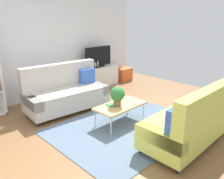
# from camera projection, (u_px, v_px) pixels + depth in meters

# --- Properties ---
(ground_plane) EXTENTS (7.68, 7.68, 0.00)m
(ground_plane) POSITION_uv_depth(u_px,v_px,m) (119.00, 128.00, 4.60)
(ground_plane) COLOR brown
(wall_far) EXTENTS (6.40, 0.12, 2.90)m
(wall_far) POSITION_uv_depth(u_px,v_px,m) (44.00, 44.00, 6.05)
(wall_far) COLOR silver
(wall_far) RESTS_ON ground_plane
(area_rug) EXTENTS (2.90, 2.20, 0.01)m
(area_rug) POSITION_uv_depth(u_px,v_px,m) (126.00, 127.00, 4.63)
(area_rug) COLOR slate
(area_rug) RESTS_ON ground_plane
(couch_beige) EXTENTS (1.97, 1.00, 1.10)m
(couch_beige) POSITION_uv_depth(u_px,v_px,m) (66.00, 92.00, 5.37)
(couch_beige) COLOR #B2ADA3
(couch_beige) RESTS_ON ground_plane
(couch_green) EXTENTS (1.91, 0.86, 1.10)m
(couch_green) POSITION_uv_depth(u_px,v_px,m) (191.00, 121.00, 3.88)
(couch_green) COLOR #C1CC51
(couch_green) RESTS_ON ground_plane
(coffee_table) EXTENTS (1.10, 0.56, 0.42)m
(coffee_table) POSITION_uv_depth(u_px,v_px,m) (120.00, 106.00, 4.67)
(coffee_table) COLOR tan
(coffee_table) RESTS_ON ground_plane
(tv_console) EXTENTS (1.40, 0.44, 0.64)m
(tv_console) POSITION_uv_depth(u_px,v_px,m) (98.00, 77.00, 7.24)
(tv_console) COLOR silver
(tv_console) RESTS_ON ground_plane
(tv) EXTENTS (1.00, 0.20, 0.64)m
(tv) POSITION_uv_depth(u_px,v_px,m) (98.00, 57.00, 7.03)
(tv) COLOR black
(tv) RESTS_ON tv_console
(storage_trunk) EXTENTS (0.52, 0.40, 0.44)m
(storage_trunk) POSITION_uv_depth(u_px,v_px,m) (124.00, 74.00, 7.94)
(storage_trunk) COLOR orange
(storage_trunk) RESTS_ON ground_plane
(potted_plant) EXTENTS (0.30, 0.30, 0.41)m
(potted_plant) POSITION_uv_depth(u_px,v_px,m) (117.00, 95.00, 4.54)
(potted_plant) COLOR brown
(potted_plant) RESTS_ON coffee_table
(table_book_0) EXTENTS (0.26, 0.21, 0.03)m
(table_book_0) POSITION_uv_depth(u_px,v_px,m) (113.00, 105.00, 4.64)
(table_book_0) COLOR #3F8C4C
(table_book_0) RESTS_ON coffee_table
(vase_0) EXTENTS (0.14, 0.14, 0.14)m
(vase_0) POSITION_uv_depth(u_px,v_px,m) (82.00, 67.00, 6.77)
(vase_0) COLOR #B24C4C
(vase_0) RESTS_ON tv_console
(vase_1) EXTENTS (0.08, 0.08, 0.20)m
(vase_1) POSITION_uv_depth(u_px,v_px,m) (88.00, 65.00, 6.89)
(vase_1) COLOR #33B29E
(vase_1) RESTS_ON tv_console
(bottle_0) EXTENTS (0.04, 0.04, 0.15)m
(bottle_0) POSITION_uv_depth(u_px,v_px,m) (93.00, 66.00, 6.93)
(bottle_0) COLOR #3359B2
(bottle_0) RESTS_ON tv_console
(bottle_1) EXTENTS (0.05, 0.05, 0.16)m
(bottle_1) POSITION_uv_depth(u_px,v_px,m) (95.00, 65.00, 6.99)
(bottle_1) COLOR silver
(bottle_1) RESTS_ON tv_console
(bottle_2) EXTENTS (0.04, 0.04, 0.19)m
(bottle_2) POSITION_uv_depth(u_px,v_px,m) (98.00, 64.00, 7.05)
(bottle_2) COLOR silver
(bottle_2) RESTS_ON tv_console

